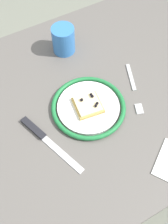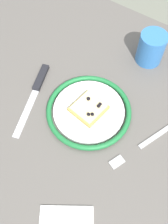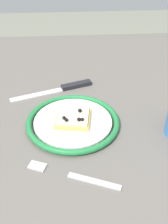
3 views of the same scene
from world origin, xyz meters
name	(u,v)px [view 1 (image 1 of 3)]	position (x,y,z in m)	size (l,w,h in m)	color
ground_plane	(87,171)	(0.00, 0.00, 0.00)	(6.00, 6.00, 0.00)	slate
dining_table	(88,110)	(0.00, 0.00, 0.64)	(1.16, 0.78, 0.71)	#5B5651
plate	(88,107)	(0.02, 0.04, 0.72)	(0.23, 0.23, 0.02)	white
pizza_slice_near	(88,104)	(0.02, 0.04, 0.73)	(0.09, 0.09, 0.03)	tan
knife	(41,135)	(0.19, 0.05, 0.72)	(0.09, 0.23, 0.01)	silver
fork	(134,88)	(-0.14, 0.04, 0.71)	(0.09, 0.19, 0.00)	#BABABA
cup	(63,40)	(-0.03, -0.22, 0.76)	(0.08, 0.08, 0.10)	#3372BF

